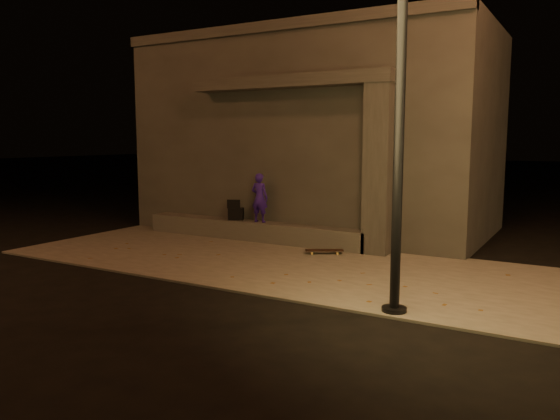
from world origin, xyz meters
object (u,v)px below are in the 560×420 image
Objects in this scene: skateboarder at (260,198)px; skateboard at (324,251)px; backpack at (236,213)px; column at (379,170)px.

skateboarder is 2.35m from skateboard.
backpack is at bearing 136.34° from skateboard.
column is 3.04× the size of skateboarder.
column reaches higher than skateboard.
backpack is at bearing -1.56° from skateboarder.
skateboarder is at bearing 180.00° from column.
skateboard is at bearing 160.78° from skateboarder.
skateboarder is (-2.99, 0.00, -0.76)m from column.
column is 3.09m from skateboarder.
column reaches higher than backpack.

